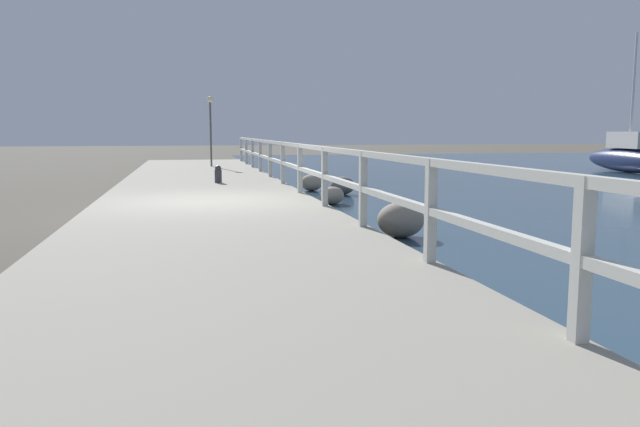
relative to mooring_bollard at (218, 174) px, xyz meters
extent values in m
plane|color=#4C473D|center=(-0.41, -4.28, -0.50)|extent=(120.00, 120.00, 0.00)
cube|color=gray|center=(-0.41, -4.28, -0.36)|extent=(4.26, 36.00, 0.27)
cube|color=beige|center=(1.62, -13.00, 0.31)|extent=(0.10, 0.10, 1.07)
cube|color=beige|center=(1.62, -10.51, 0.31)|extent=(0.10, 0.10, 1.07)
cube|color=beige|center=(1.62, -8.02, 0.31)|extent=(0.10, 0.10, 1.07)
cube|color=beige|center=(1.62, -5.53, 0.31)|extent=(0.10, 0.10, 1.07)
cube|color=beige|center=(1.62, -3.03, 0.31)|extent=(0.10, 0.10, 1.07)
cube|color=beige|center=(1.62, -0.54, 0.31)|extent=(0.10, 0.10, 1.07)
cube|color=beige|center=(1.62, 1.95, 0.31)|extent=(0.10, 0.10, 1.07)
cube|color=beige|center=(1.62, 4.44, 0.31)|extent=(0.10, 0.10, 1.07)
cube|color=beige|center=(1.62, 6.94, 0.31)|extent=(0.10, 0.10, 1.07)
cube|color=beige|center=(1.62, 9.43, 0.31)|extent=(0.10, 0.10, 1.07)
cube|color=beige|center=(1.62, 11.92, 0.31)|extent=(0.10, 0.10, 1.07)
cube|color=beige|center=(1.62, -4.28, 0.80)|extent=(0.09, 32.50, 0.08)
cube|color=beige|center=(1.62, -4.28, 0.31)|extent=(0.09, 32.50, 0.08)
ellipsoid|color=gray|center=(2.36, -7.52, -0.23)|extent=(0.72, 0.65, 0.54)
ellipsoid|color=#666056|center=(3.07, -1.07, -0.26)|extent=(0.62, 0.56, 0.46)
ellipsoid|color=gray|center=(2.33, -3.08, -0.30)|extent=(0.52, 0.47, 0.39)
ellipsoid|color=gray|center=(2.50, 0.10, -0.27)|extent=(0.60, 0.54, 0.45)
cylinder|color=#333338|center=(0.00, 0.00, -0.06)|extent=(0.18, 0.18, 0.34)
sphere|color=#333338|center=(0.00, 0.00, 0.14)|extent=(0.17, 0.17, 0.17)
cylinder|color=#514C47|center=(0.13, 7.79, 0.98)|extent=(0.07, 0.07, 2.41)
sphere|color=beige|center=(0.13, 7.79, 2.30)|extent=(0.24, 0.24, 0.24)
ellipsoid|color=#192347|center=(16.12, 4.93, -0.02)|extent=(1.91, 6.07, 0.94)
cube|color=beige|center=(16.12, 4.93, 0.77)|extent=(1.05, 2.35, 0.64)
cylinder|color=silver|center=(16.12, 4.93, 2.65)|extent=(0.09, 0.09, 4.40)
camera|label=1|loc=(-0.79, -16.41, 1.11)|focal=35.00mm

